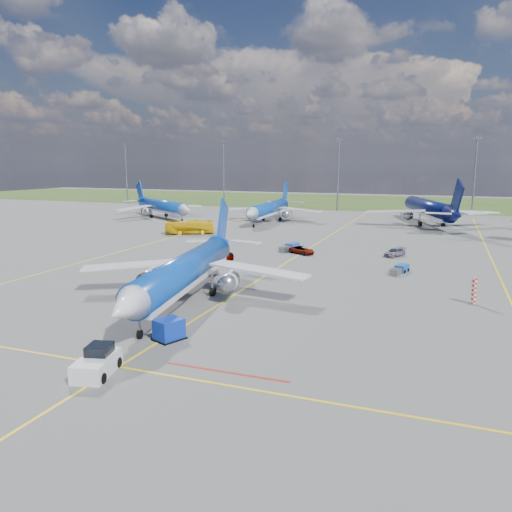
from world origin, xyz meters
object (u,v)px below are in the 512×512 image
(bg_jet_nw, at_px, (163,218))
(baggage_tug_w, at_px, (400,270))
(warning_post, at_px, (474,291))
(baggage_tug_c, at_px, (290,247))
(bg_jet_nnw, at_px, (269,222))
(bg_jet_n, at_px, (428,225))
(apron_bus, at_px, (189,227))
(pushback_tug, at_px, (97,363))
(service_car_a, at_px, (227,257))
(uld_container, at_px, (169,329))
(main_airliner, at_px, (187,300))
(service_car_b, at_px, (302,250))
(service_car_c, at_px, (395,252))

(bg_jet_nw, bearing_deg, baggage_tug_w, -91.49)
(warning_post, distance_m, baggage_tug_c, 38.36)
(warning_post, height_order, bg_jet_nnw, bg_jet_nnw)
(bg_jet_n, relative_size, apron_bus, 4.23)
(warning_post, xyz_separation_m, pushback_tug, (-26.70, -29.52, -0.67))
(warning_post, relative_size, service_car_a, 0.70)
(pushback_tug, bearing_deg, uld_container, 67.32)
(bg_jet_n, height_order, apron_bus, bg_jet_n)
(bg_jet_n, xyz_separation_m, baggage_tug_w, (-1.68, -59.91, 0.50))
(main_airliner, bearing_deg, apron_bus, 107.98)
(warning_post, xyz_separation_m, uld_container, (-25.48, -21.36, -0.58))
(bg_jet_nnw, height_order, service_car_b, bg_jet_nnw)
(warning_post, relative_size, baggage_tug_c, 0.55)
(pushback_tug, height_order, baggage_tug_c, pushback_tug)
(warning_post, height_order, uld_container, warning_post)
(bg_jet_n, xyz_separation_m, uld_container, (-18.23, -94.71, 0.92))
(service_car_c, xyz_separation_m, baggage_tug_c, (-17.87, -0.84, -0.11))
(main_airliner, bearing_deg, baggage_tug_c, 77.75)
(main_airliner, distance_m, service_car_a, 22.51)
(main_airliner, relative_size, baggage_tug_w, 7.84)
(baggage_tug_w, relative_size, baggage_tug_c, 0.90)
(bg_jet_n, height_order, baggage_tug_c, bg_jet_n)
(service_car_a, bearing_deg, service_car_b, 36.10)
(service_car_a, height_order, service_car_b, service_car_a)
(warning_post, xyz_separation_m, bg_jet_n, (-7.25, 73.34, -1.50))
(uld_container, xyz_separation_m, baggage_tug_w, (16.54, 34.80, -0.42))
(pushback_tug, xyz_separation_m, uld_container, (1.22, 8.16, 0.09))
(bg_jet_nw, distance_m, main_airliner, 86.24)
(bg_jet_nw, height_order, uld_container, bg_jet_nw)
(baggage_tug_c, bearing_deg, baggage_tug_w, -19.58)
(service_car_a, relative_size, baggage_tug_w, 0.88)
(bg_jet_n, bearing_deg, bg_jet_nw, -9.49)
(service_car_b, bearing_deg, baggage_tug_c, 76.52)
(warning_post, distance_m, bg_jet_nw, 99.38)
(bg_jet_nnw, bearing_deg, service_car_c, -49.64)
(warning_post, distance_m, main_airliner, 31.68)
(bg_jet_nw, relative_size, uld_container, 15.92)
(bg_jet_nnw, relative_size, service_car_a, 8.66)
(uld_container, height_order, service_car_b, uld_container)
(bg_jet_nw, height_order, bg_jet_n, bg_jet_n)
(service_car_a, bearing_deg, baggage_tug_w, -10.30)
(uld_container, xyz_separation_m, apron_bus, (-29.58, 58.92, 0.55))
(service_car_c, bearing_deg, pushback_tug, -79.09)
(service_car_a, bearing_deg, baggage_tug_c, 51.60)
(apron_bus, relative_size, service_car_c, 2.31)
(baggage_tug_w, bearing_deg, service_car_b, 165.37)
(main_airliner, xyz_separation_m, service_car_b, (4.39, 32.51, 0.65))
(uld_container, relative_size, service_car_c, 0.50)
(pushback_tug, bearing_deg, warning_post, 33.71)
(bg_jet_nw, height_order, service_car_c, bg_jet_nw)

